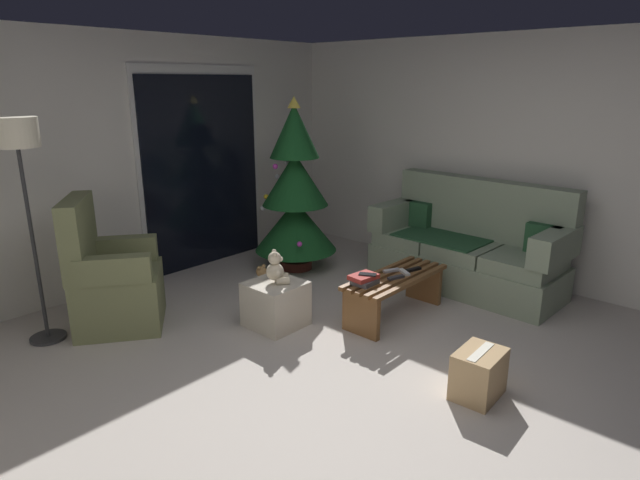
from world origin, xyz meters
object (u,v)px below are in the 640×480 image
at_px(remote_black, 413,269).
at_px(cell_phone, 368,274).
at_px(armchair, 112,282).
at_px(ottoman, 276,304).
at_px(christmas_tree, 295,195).
at_px(remote_silver, 391,270).
at_px(floor_lamp, 19,155).
at_px(cardboard_box_taped_mid_floor, 479,374).
at_px(remote_graphite, 396,277).
at_px(book_stack, 364,279).
at_px(couch, 469,248).
at_px(coffee_table, 395,289).
at_px(teddy_bear_honey_by_tree, 263,281).
at_px(remote_white, 404,272).
at_px(teddy_bear_cream, 276,269).

xyz_separation_m(remote_black, cell_phone, (-0.54, 0.11, 0.07)).
relative_size(armchair, ottoman, 2.57).
relative_size(cell_phone, christmas_tree, 0.08).
bearing_deg(remote_silver, floor_lamp, -103.24).
bearing_deg(christmas_tree, remote_black, -94.55).
bearing_deg(cardboard_box_taped_mid_floor, remote_graphite, 60.78).
xyz_separation_m(remote_graphite, book_stack, (-0.28, 0.13, 0.03)).
height_order(couch, floor_lamp, floor_lamp).
distance_m(couch, coffee_table, 1.15).
bearing_deg(remote_black, teddy_bear_honey_by_tree, 40.31).
xyz_separation_m(coffee_table, remote_white, (0.09, -0.03, 0.14)).
distance_m(remote_black, armchair, 2.63).
height_order(remote_graphite, remote_black, same).
relative_size(remote_graphite, cell_phone, 1.08).
relative_size(armchair, cardboard_box_taped_mid_floor, 3.06).
distance_m(couch, christmas_tree, 1.91).
bearing_deg(remote_black, remote_silver, 66.03).
height_order(teddy_bear_cream, cardboard_box_taped_mid_floor, teddy_bear_cream).
xyz_separation_m(armchair, cardboard_box_taped_mid_floor, (1.08, -2.83, -0.24)).
relative_size(couch, book_stack, 7.90).
relative_size(floor_lamp, ottoman, 4.05).
bearing_deg(cell_phone, coffee_table, -38.15).
distance_m(remote_silver, armchair, 2.42).
bearing_deg(teddy_bear_cream, cell_phone, -50.51).
bearing_deg(cardboard_box_taped_mid_floor, ottoman, 94.82).
xyz_separation_m(remote_white, cell_phone, (-0.42, 0.09, 0.07)).
height_order(remote_graphite, christmas_tree, christmas_tree).
bearing_deg(couch, cardboard_box_taped_mid_floor, -150.70).
xyz_separation_m(remote_black, teddy_bear_honey_by_tree, (-0.61, 1.35, -0.28)).
xyz_separation_m(remote_black, cardboard_box_taped_mid_floor, (-0.88, -1.08, -0.24)).
bearing_deg(book_stack, christmas_tree, 65.20).
bearing_deg(remote_black, ottoman, 71.43).
xyz_separation_m(remote_graphite, teddy_bear_cream, (-0.75, 0.71, 0.11)).
xyz_separation_m(remote_white, floor_lamp, (-2.36, 1.89, 1.10)).
height_order(remote_graphite, floor_lamp, floor_lamp).
height_order(book_stack, armchair, armchair).
bearing_deg(book_stack, remote_silver, -0.38).
height_order(couch, remote_silver, couch).
xyz_separation_m(couch, remote_white, (-1.05, 0.09, 0.01)).
bearing_deg(floor_lamp, remote_white, -38.76).
bearing_deg(floor_lamp, remote_graphite, -41.09).
height_order(ottoman, cardboard_box_taped_mid_floor, ottoman).
height_order(floor_lamp, teddy_bear_cream, floor_lamp).
height_order(couch, coffee_table, couch).
relative_size(remote_graphite, armchair, 0.14).
bearing_deg(teddy_bear_honey_by_tree, remote_white, -69.51).
xyz_separation_m(armchair, teddy_bear_honey_by_tree, (1.36, -0.39, -0.28)).
relative_size(floor_lamp, cardboard_box_taped_mid_floor, 4.83).
distance_m(remote_white, cell_phone, 0.44).
bearing_deg(remote_graphite, remote_white, 117.26).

